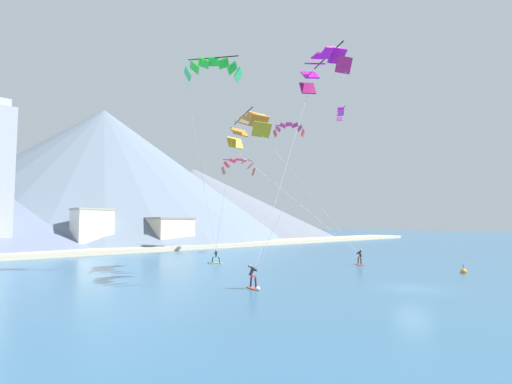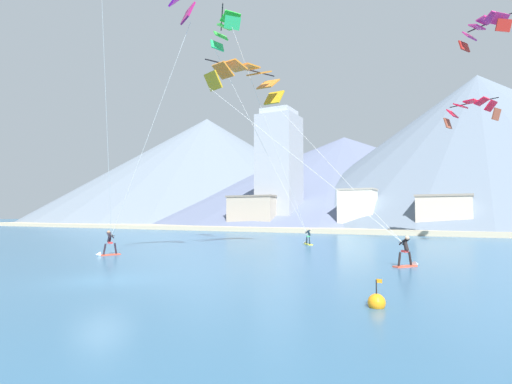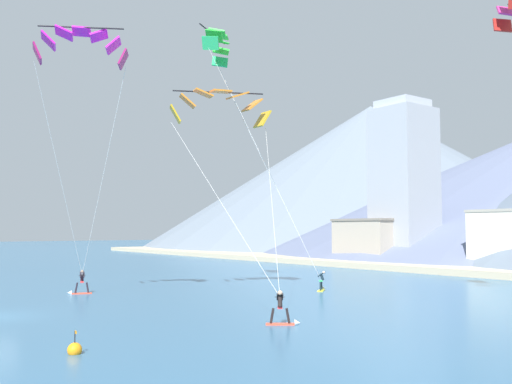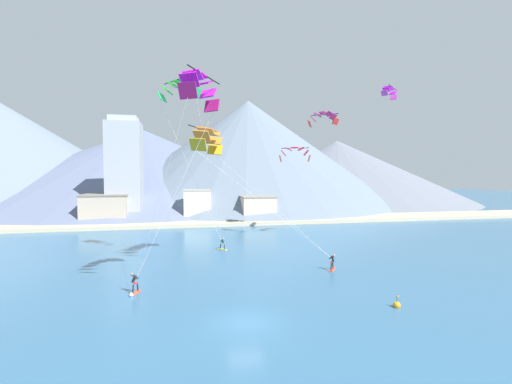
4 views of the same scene
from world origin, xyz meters
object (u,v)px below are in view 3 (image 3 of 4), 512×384
object	(u,v)px
kitesurfer_near_trail	(284,314)
kitesurfer_mid_center	(79,286)
kitesurfer_near_lead	(322,285)
parafoil_kite_near_lead	(218,45)
parafoil_kite_mid_center	(81,44)
parafoil_kite_near_trail	(220,103)
race_marker_buoy	(75,350)

from	to	relation	value
kitesurfer_near_trail	kitesurfer_mid_center	size ratio (longest dim) A/B	1.00
kitesurfer_near_lead	kitesurfer_near_trail	xyz separation A→B (m)	(10.53, -12.46, 0.13)
kitesurfer_near_lead	parafoil_kite_near_lead	bearing A→B (deg)	-129.98
parafoil_kite_near_lead	parafoil_kite_mid_center	xyz separation A→B (m)	(1.64, -11.80, -2.66)
kitesurfer_near_trail	parafoil_kite_near_trail	world-z (taller)	parafoil_kite_near_trail
kitesurfer_mid_center	kitesurfer_near_trail	bearing A→B (deg)	10.02
kitesurfer_near_lead	parafoil_kite_near_trail	xyz separation A→B (m)	(-2.16, -8.06, 13.65)
parafoil_kite_near_trail	race_marker_buoy	world-z (taller)	parafoil_kite_near_trail
kitesurfer_near_lead	parafoil_kite_near_trail	size ratio (longest dim) A/B	0.11
kitesurfer_near_trail	parafoil_kite_mid_center	xyz separation A→B (m)	(-14.15, -5.60, 16.42)
kitesurfer_near_lead	kitesurfer_mid_center	world-z (taller)	kitesurfer_mid_center
kitesurfer_near_lead	parafoil_kite_mid_center	xyz separation A→B (m)	(-3.62, -18.06, 16.55)
kitesurfer_near_trail	race_marker_buoy	distance (m)	10.70
parafoil_kite_near_lead	parafoil_kite_mid_center	distance (m)	12.20
kitesurfer_near_trail	parafoil_kite_mid_center	bearing A→B (deg)	-158.39
kitesurfer_mid_center	parafoil_kite_near_trail	xyz separation A→B (m)	(6.96, 7.87, 13.50)
parafoil_kite_mid_center	kitesurfer_near_lead	bearing A→B (deg)	78.68
parafoil_kite_near_trail	parafoil_kite_mid_center	world-z (taller)	parafoil_kite_mid_center
race_marker_buoy	kitesurfer_mid_center	bearing A→B (deg)	160.17
parafoil_kite_near_trail	parafoil_kite_mid_center	bearing A→B (deg)	-98.28
kitesurfer_near_lead	parafoil_kite_near_trail	bearing A→B (deg)	-105.01
parafoil_kite_near_trail	kitesurfer_near_lead	bearing A→B (deg)	74.99
kitesurfer_near_lead	parafoil_kite_near_lead	distance (m)	20.87
kitesurfer_mid_center	parafoil_kite_near_lead	xyz separation A→B (m)	(3.87, 9.67, 19.05)
kitesurfer_near_trail	parafoil_kite_near_trail	xyz separation A→B (m)	(-12.69, 4.40, 13.52)
kitesurfer_near_lead	race_marker_buoy	world-z (taller)	kitesurfer_near_lead
kitesurfer_mid_center	parafoil_kite_near_trail	bearing A→B (deg)	48.51
parafoil_kite_near_lead	parafoil_kite_near_trail	size ratio (longest dim) A/B	1.32
kitesurfer_near_lead	kitesurfer_mid_center	size ratio (longest dim) A/B	0.89
kitesurfer_near_trail	parafoil_kite_near_trail	bearing A→B (deg)	160.89
kitesurfer_near_trail	parafoil_kite_near_lead	distance (m)	25.52
parafoil_kite_mid_center	race_marker_buoy	size ratio (longest dim) A/B	16.30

